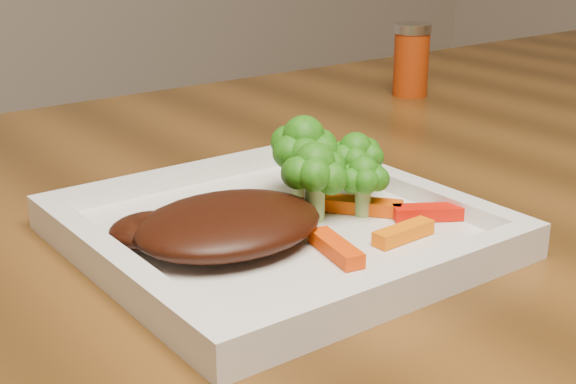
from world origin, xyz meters
TOP-DOWN VIEW (x-y plane):
  - plate at (-0.38, 0.02)m, footprint 0.27×0.27m
  - steak at (-0.43, 0.01)m, footprint 0.14×0.11m
  - broccoli_0 at (-0.33, 0.06)m, footprint 0.07×0.07m
  - broccoli_1 at (-0.30, 0.04)m, footprint 0.06×0.06m
  - broccoli_2 at (-0.32, 0.00)m, footprint 0.05×0.05m
  - broccoli_3 at (-0.35, 0.02)m, footprint 0.07×0.07m
  - carrot_0 at (-0.33, -0.05)m, footprint 0.05×0.02m
  - carrot_1 at (-0.28, -0.04)m, footprint 0.06×0.04m
  - carrot_2 at (-0.38, -0.04)m, footprint 0.03×0.06m
  - carrot_5 at (-0.32, 0.01)m, footprint 0.05×0.06m
  - carrot_6 at (-0.34, 0.03)m, footprint 0.05×0.03m
  - spice_shaker at (0.04, 0.31)m, footprint 0.05×0.05m

SIDE VIEW (x-z plane):
  - plate at x=-0.38m, z-range 0.75..0.76m
  - carrot_0 at x=-0.33m, z-range 0.76..0.77m
  - carrot_1 at x=-0.28m, z-range 0.76..0.77m
  - carrot_2 at x=-0.38m, z-range 0.76..0.77m
  - carrot_5 at x=-0.32m, z-range 0.76..0.77m
  - carrot_6 at x=-0.34m, z-range 0.76..0.77m
  - steak at x=-0.43m, z-range 0.76..0.79m
  - broccoli_2 at x=-0.32m, z-range 0.76..0.82m
  - broccoli_3 at x=-0.35m, z-range 0.76..0.82m
  - broccoli_1 at x=-0.30m, z-range 0.76..0.83m
  - spice_shaker at x=0.04m, z-range 0.75..0.84m
  - broccoli_0 at x=-0.33m, z-range 0.76..0.83m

